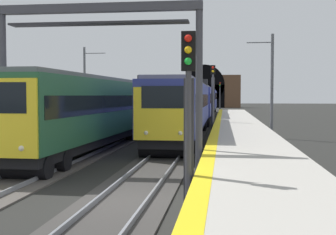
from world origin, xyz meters
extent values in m
plane|color=black|center=(0.00, 0.00, 0.00)|extent=(320.00, 320.00, 0.00)
cube|color=#ADA89E|center=(0.00, -3.94, 0.46)|extent=(112.00, 3.77, 0.93)
cube|color=yellow|center=(0.00, -2.31, 0.93)|extent=(112.00, 0.50, 0.01)
cube|color=#383533|center=(0.00, 0.00, 0.03)|extent=(160.00, 2.70, 0.06)
cube|color=gray|center=(0.00, 0.72, 0.14)|extent=(160.00, 0.07, 0.15)
cube|color=gray|center=(0.00, -0.72, 0.14)|extent=(160.00, 0.07, 0.15)
cube|color=navy|center=(18.31, 0.00, 2.45)|extent=(20.77, 3.02, 2.85)
cube|color=black|center=(18.31, 0.00, 2.74)|extent=(19.94, 3.05, 0.86)
cube|color=slate|center=(18.31, 0.00, 3.97)|extent=(20.14, 2.58, 0.20)
cube|color=black|center=(18.31, 0.00, 0.83)|extent=(20.35, 2.67, 0.54)
cylinder|color=black|center=(9.13, -0.06, 0.49)|extent=(0.99, 2.67, 0.97)
cylinder|color=black|center=(10.93, -0.04, 0.49)|extent=(0.99, 2.67, 0.97)
cylinder|color=black|center=(25.70, 0.04, 0.49)|extent=(0.99, 2.67, 0.97)
cylinder|color=black|center=(27.50, 0.06, 0.49)|extent=(0.99, 2.67, 0.97)
cube|color=yellow|center=(7.90, -0.06, 2.25)|extent=(0.14, 2.78, 2.46)
cube|color=black|center=(7.85, -0.06, 3.02)|extent=(0.05, 2.03, 1.03)
sphere|color=#F2EACC|center=(7.84, -0.86, 1.37)|extent=(0.20, 0.20, 0.20)
sphere|color=#F2EACC|center=(7.83, 0.73, 1.37)|extent=(0.20, 0.20, 0.20)
cube|color=navy|center=(39.72, 0.00, 2.45)|extent=(20.77, 3.02, 2.85)
cube|color=black|center=(39.72, 0.00, 2.80)|extent=(19.94, 3.05, 0.96)
cube|color=slate|center=(39.72, 0.00, 3.97)|extent=(20.14, 2.58, 0.20)
cube|color=black|center=(39.72, 0.00, 0.83)|extent=(20.35, 2.67, 0.54)
cylinder|color=black|center=(30.25, -0.06, 0.49)|extent=(0.99, 2.67, 0.97)
cylinder|color=black|center=(32.05, -0.05, 0.49)|extent=(0.99, 2.67, 0.97)
cylinder|color=black|center=(47.38, 0.05, 0.49)|extent=(0.99, 2.67, 0.97)
cylinder|color=black|center=(49.18, 0.06, 0.49)|extent=(0.99, 2.67, 0.97)
cube|color=navy|center=(61.12, 0.00, 2.45)|extent=(20.77, 3.02, 2.85)
cube|color=black|center=(61.12, 0.00, 2.96)|extent=(19.94, 3.05, 1.01)
cube|color=slate|center=(61.12, 0.00, 3.97)|extent=(20.14, 2.58, 0.20)
cube|color=black|center=(61.12, 0.00, 0.83)|extent=(20.35, 2.67, 0.54)
cylinder|color=black|center=(52.13, -0.05, 0.49)|extent=(0.99, 2.67, 0.97)
cylinder|color=black|center=(53.93, -0.04, 0.49)|extent=(0.99, 2.67, 0.97)
cylinder|color=black|center=(68.30, 0.04, 0.49)|extent=(0.99, 2.67, 0.97)
cylinder|color=black|center=(70.10, 0.05, 0.49)|extent=(0.99, 2.67, 0.97)
cube|color=black|center=(39.72, 0.00, 4.52)|extent=(1.31, 1.75, 0.90)
cube|color=#235638|center=(11.14, 4.51, 2.43)|extent=(18.23, 3.36, 2.96)
cube|color=black|center=(11.14, 4.51, 2.66)|extent=(17.51, 3.36, 0.86)
cube|color=slate|center=(11.14, 4.51, 4.01)|extent=(17.68, 2.92, 0.20)
cube|color=black|center=(11.14, 4.51, 0.76)|extent=(17.86, 3.01, 0.50)
cylinder|color=black|center=(3.06, 4.75, 0.45)|extent=(0.97, 2.62, 0.89)
cylinder|color=black|center=(4.86, 4.70, 0.45)|extent=(0.97, 2.62, 0.89)
cylinder|color=black|center=(17.43, 4.33, 0.45)|extent=(0.97, 2.62, 0.89)
cylinder|color=black|center=(19.23, 4.27, 0.45)|extent=(0.97, 2.62, 0.89)
cube|color=yellow|center=(2.03, 4.78, 2.32)|extent=(0.20, 2.71, 2.75)
sphere|color=#F2EACC|center=(1.95, 4.01, 1.29)|extent=(0.20, 0.20, 0.20)
cube|color=#235638|center=(29.85, 4.51, 2.43)|extent=(18.23, 3.36, 2.96)
cube|color=black|center=(29.85, 4.51, 2.95)|extent=(17.51, 3.36, 1.02)
cube|color=slate|center=(29.85, 4.51, 4.01)|extent=(17.68, 2.92, 0.20)
cube|color=black|center=(29.85, 4.51, 0.76)|extent=(17.86, 3.01, 0.50)
cylinder|color=black|center=(21.82, 4.75, 0.45)|extent=(0.97, 2.62, 0.89)
cylinder|color=black|center=(23.61, 4.70, 0.45)|extent=(0.97, 2.62, 0.89)
cylinder|color=black|center=(36.09, 4.33, 0.45)|extent=(0.97, 2.62, 0.89)
cylinder|color=black|center=(37.89, 4.28, 0.45)|extent=(0.97, 2.62, 0.89)
cube|color=black|center=(29.85, 4.51, 4.56)|extent=(1.35, 1.73, 0.90)
cylinder|color=#38383D|center=(-0.51, -1.91, 1.88)|extent=(0.16, 0.16, 3.75)
cube|color=black|center=(-0.51, -1.91, 4.28)|extent=(0.20, 0.38, 1.05)
cube|color=#38383D|center=(-0.37, -1.91, 1.88)|extent=(0.04, 0.28, 3.38)
sphere|color=red|center=(-0.64, -1.91, 4.60)|extent=(0.20, 0.20, 0.20)
sphere|color=yellow|center=(-0.64, -1.91, 4.30)|extent=(0.20, 0.20, 0.20)
sphere|color=green|center=(-0.64, -1.91, 4.00)|extent=(0.20, 0.20, 0.20)
cylinder|color=#4C4C54|center=(24.23, -1.91, 2.40)|extent=(0.16, 0.16, 4.81)
cube|color=black|center=(24.23, -1.91, 5.18)|extent=(0.20, 0.38, 0.75)
cube|color=#4C4C54|center=(24.37, -1.91, 2.40)|extent=(0.04, 0.28, 4.33)
sphere|color=red|center=(24.10, -1.91, 5.36)|extent=(0.20, 0.20, 0.20)
sphere|color=yellow|center=(24.10, -1.91, 5.06)|extent=(0.20, 0.20, 0.20)
cylinder|color=#38383D|center=(78.69, -1.91, 2.39)|extent=(0.16, 0.16, 4.78)
cube|color=black|center=(78.69, -1.91, 5.30)|extent=(0.20, 0.38, 1.05)
cube|color=#38383D|center=(78.83, -1.91, 2.39)|extent=(0.04, 0.28, 4.30)
sphere|color=red|center=(78.56, -1.91, 5.63)|extent=(0.20, 0.20, 0.20)
sphere|color=yellow|center=(78.56, -1.91, 5.33)|extent=(0.20, 0.20, 0.20)
sphere|color=green|center=(78.56, -1.91, 5.03)|extent=(0.20, 0.20, 0.20)
cylinder|color=#3F3F47|center=(5.32, 6.37, 3.23)|extent=(0.28, 0.28, 6.47)
cylinder|color=#3F3F47|center=(5.32, -1.86, 3.23)|extent=(0.28, 0.28, 6.47)
cube|color=#3F3F47|center=(5.32, 2.26, 6.64)|extent=(0.36, 8.50, 0.35)
cube|color=#2D2D33|center=(5.32, 2.26, 6.02)|extent=(0.70, 7.40, 0.08)
cube|color=brown|center=(101.30, 2.26, 4.11)|extent=(2.56, 18.16, 8.22)
cube|color=black|center=(99.97, 2.26, 2.88)|extent=(0.12, 10.17, 5.75)
cylinder|color=black|center=(99.97, 2.26, 5.75)|extent=(0.12, 10.17, 10.17)
cylinder|color=#595B60|center=(20.20, -6.22, 3.74)|extent=(0.22, 0.22, 7.48)
cylinder|color=#595B60|center=(20.20, -5.32, 6.88)|extent=(0.08, 1.81, 0.08)
cylinder|color=#595B60|center=(29.81, 10.73, 3.89)|extent=(0.22, 0.22, 7.79)
cylinder|color=#595B60|center=(29.81, 9.68, 7.19)|extent=(0.08, 2.11, 0.08)
camera|label=1|loc=(-12.40, -2.87, 3.11)|focal=47.62mm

